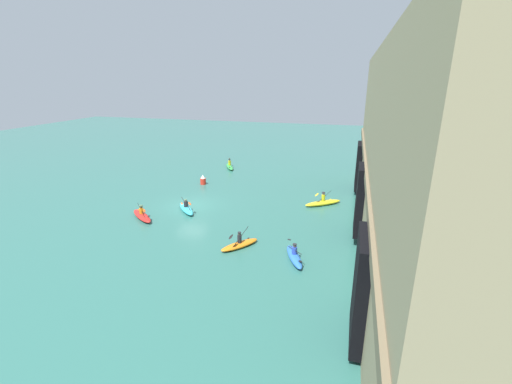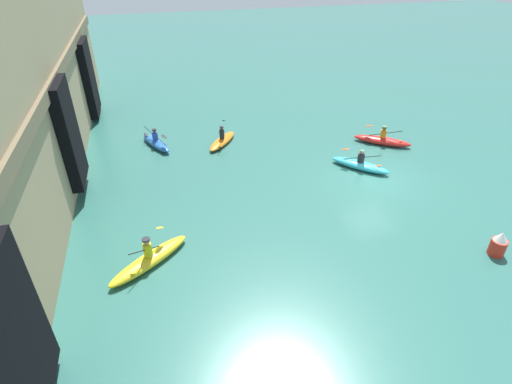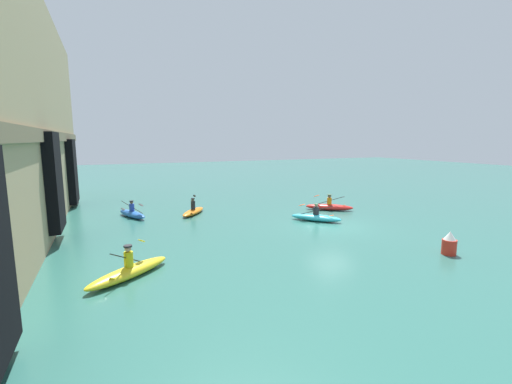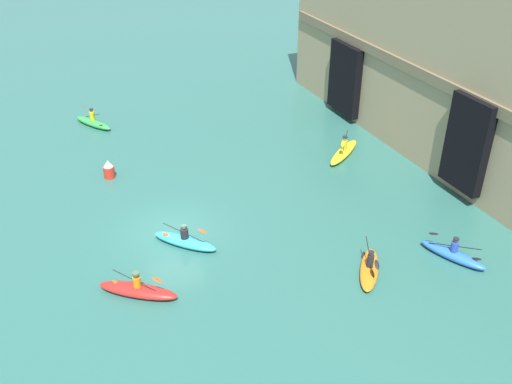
{
  "view_description": "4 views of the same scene",
  "coord_description": "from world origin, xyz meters",
  "px_view_note": "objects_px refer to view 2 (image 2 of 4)",
  "views": [
    {
      "loc": [
        25.96,
        13.36,
        10.86
      ],
      "look_at": [
        0.09,
        6.06,
        1.86
      ],
      "focal_mm": 24.0,
      "sensor_mm": 36.0,
      "label": 1
    },
    {
      "loc": [
        -15.22,
        10.45,
        10.3
      ],
      "look_at": [
        -1.67,
        6.75,
        1.45
      ],
      "focal_mm": 28.0,
      "sensor_mm": 36.0,
      "label": 2
    },
    {
      "loc": [
        -16.0,
        11.88,
        4.96
      ],
      "look_at": [
        0.99,
        4.39,
        2.12
      ],
      "focal_mm": 24.0,
      "sensor_mm": 36.0,
      "label": 3
    },
    {
      "loc": [
        21.56,
        -5.29,
        15.25
      ],
      "look_at": [
        0.05,
        4.26,
        1.09
      ],
      "focal_mm": 40.0,
      "sensor_mm": 36.0,
      "label": 4
    }
  ],
  "objects_px": {
    "kayak_yellow": "(149,259)",
    "kayak_orange": "(222,140)",
    "kayak_red": "(382,140)",
    "kayak_blue": "(156,142)",
    "marker_buoy": "(499,244)",
    "kayak_cyan": "(360,165)"
  },
  "relations": [
    {
      "from": "kayak_yellow",
      "to": "kayak_orange",
      "type": "xyz_separation_m",
      "value": [
        9.65,
        -4.66,
        -0.04
      ]
    },
    {
      "from": "kayak_yellow",
      "to": "kayak_orange",
      "type": "height_order",
      "value": "kayak_yellow"
    },
    {
      "from": "kayak_orange",
      "to": "kayak_red",
      "type": "bearing_deg",
      "value": 111.61
    },
    {
      "from": "kayak_blue",
      "to": "kayak_yellow",
      "type": "distance_m",
      "value": 10.35
    },
    {
      "from": "kayak_orange",
      "to": "marker_buoy",
      "type": "distance_m",
      "value": 15.07
    },
    {
      "from": "kayak_yellow",
      "to": "kayak_cyan",
      "type": "height_order",
      "value": "kayak_yellow"
    },
    {
      "from": "kayak_orange",
      "to": "kayak_cyan",
      "type": "distance_m",
      "value": 8.16
    },
    {
      "from": "kayak_orange",
      "to": "kayak_cyan",
      "type": "relative_size",
      "value": 0.98
    },
    {
      "from": "kayak_red",
      "to": "kayak_cyan",
      "type": "xyz_separation_m",
      "value": [
        -2.42,
        2.73,
        -0.0
      ]
    },
    {
      "from": "kayak_red",
      "to": "marker_buoy",
      "type": "relative_size",
      "value": 3.0
    },
    {
      "from": "kayak_cyan",
      "to": "kayak_red",
      "type": "bearing_deg",
      "value": -90.74
    },
    {
      "from": "kayak_blue",
      "to": "kayak_yellow",
      "type": "relative_size",
      "value": 0.91
    },
    {
      "from": "kayak_orange",
      "to": "kayak_blue",
      "type": "bearing_deg",
      "value": -62.68
    },
    {
      "from": "kayak_yellow",
      "to": "kayak_cyan",
      "type": "relative_size",
      "value": 1.17
    },
    {
      "from": "kayak_yellow",
      "to": "kayak_red",
      "type": "distance_m",
      "value": 15.56
    },
    {
      "from": "kayak_blue",
      "to": "kayak_orange",
      "type": "bearing_deg",
      "value": 56.73
    },
    {
      "from": "kayak_blue",
      "to": "kayak_orange",
      "type": "height_order",
      "value": "kayak_orange"
    },
    {
      "from": "kayak_yellow",
      "to": "marker_buoy",
      "type": "bearing_deg",
      "value": -49.51
    },
    {
      "from": "kayak_blue",
      "to": "kayak_yellow",
      "type": "bearing_deg",
      "value": -27.98
    },
    {
      "from": "kayak_orange",
      "to": "marker_buoy",
      "type": "height_order",
      "value": "kayak_orange"
    },
    {
      "from": "kayak_blue",
      "to": "kayak_yellow",
      "type": "height_order",
      "value": "kayak_yellow"
    },
    {
      "from": "kayak_blue",
      "to": "kayak_orange",
      "type": "xyz_separation_m",
      "value": [
        -0.67,
        -3.84,
        -0.04
      ]
    }
  ]
}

